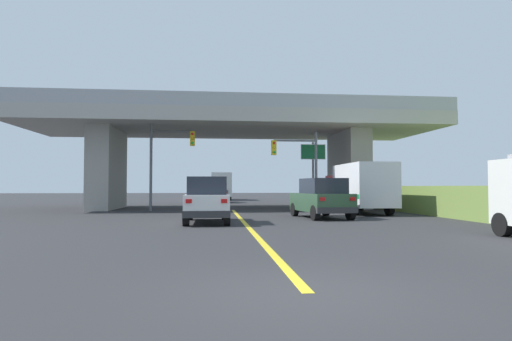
# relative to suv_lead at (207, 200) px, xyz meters

# --- Properties ---
(ground) EXTENTS (160.00, 160.00, 0.00)m
(ground) POSITION_rel_suv_lead_xyz_m (1.65, 13.03, -1.01)
(ground) COLOR #2B2B2D
(overpass_bridge) EXTENTS (29.71, 10.39, 7.59)m
(overpass_bridge) POSITION_rel_suv_lead_xyz_m (1.65, 13.03, 4.32)
(overpass_bridge) COLOR #A8A59E
(overpass_bridge) RESTS_ON ground
(lane_divider_stripe) EXTENTS (0.20, 23.43, 0.01)m
(lane_divider_stripe) POSITION_rel_suv_lead_xyz_m (1.65, -1.29, -1.01)
(lane_divider_stripe) COLOR yellow
(lane_divider_stripe) RESTS_ON ground
(suv_lead) EXTENTS (1.92, 4.49, 2.02)m
(suv_lead) POSITION_rel_suv_lead_xyz_m (0.00, 0.00, 0.00)
(suv_lead) COLOR silver
(suv_lead) RESTS_ON ground
(suv_crossing) EXTENTS (2.53, 4.52, 2.02)m
(suv_crossing) POSITION_rel_suv_lead_xyz_m (5.78, 2.30, 0.00)
(suv_crossing) COLOR #2D4C33
(suv_crossing) RESTS_ON ground
(box_truck) EXTENTS (2.33, 7.11, 2.94)m
(box_truck) POSITION_rel_suv_lead_xyz_m (9.12, 6.13, 0.55)
(box_truck) COLOR red
(box_truck) RESTS_ON ground
(sedan_oncoming) EXTENTS (2.03, 4.81, 2.02)m
(sedan_oncoming) POSITION_rel_suv_lead_xyz_m (0.80, 24.65, 0.00)
(sedan_oncoming) COLOR slate
(sedan_oncoming) RESTS_ON ground
(traffic_signal_nearside) EXTENTS (3.07, 0.36, 5.23)m
(traffic_signal_nearside) POSITION_rel_suv_lead_xyz_m (6.03, 8.76, 2.35)
(traffic_signal_nearside) COLOR #56595E
(traffic_signal_nearside) RESTS_ON ground
(traffic_signal_farside) EXTENTS (2.95, 0.36, 5.99)m
(traffic_signal_farside) POSITION_rel_suv_lead_xyz_m (-2.85, 9.66, 2.77)
(traffic_signal_farside) COLOR #56595E
(traffic_signal_farside) RESTS_ON ground
(highway_sign) EXTENTS (1.79, 0.17, 4.78)m
(highway_sign) POSITION_rel_suv_lead_xyz_m (7.40, 10.96, 2.56)
(highway_sign) COLOR #56595E
(highway_sign) RESTS_ON ground
(semi_truck_distant) EXTENTS (2.33, 7.54, 3.21)m
(semi_truck_distant) POSITION_rel_suv_lead_xyz_m (1.32, 33.16, 0.67)
(semi_truck_distant) COLOR red
(semi_truck_distant) RESTS_ON ground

